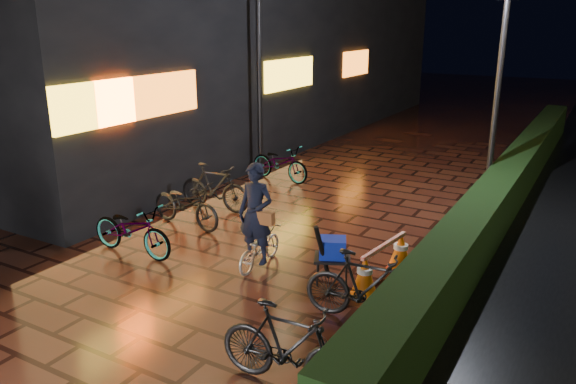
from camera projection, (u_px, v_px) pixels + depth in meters
The scene contains 10 objects.
ground at pixel (193, 303), 8.61m from camera, with size 80.00×80.00×0.00m, color #381911.
hedge at pixel (512, 179), 13.50m from camera, with size 0.70×20.00×1.00m, color black.
storefront_block at pixel (185, 10), 21.34m from camera, with size 12.09×22.00×9.00m.
lamp_post_hedge at pixel (498, 90), 12.33m from camera, with size 0.47×0.18×4.89m.
lamp_post_sf at pixel (259, 74), 14.92m from camera, with size 0.49×0.15×5.07m.
cyclist at pixel (257, 230), 9.67m from camera, with size 0.69×1.33×1.89m.
traffic_barrier at pixel (384, 262), 9.29m from camera, with size 0.58×1.63×0.66m.
cart_assembly at pixel (332, 250), 9.15m from camera, with size 0.74×0.80×1.11m.
parked_bikes_storefront at pixel (210, 193), 12.43m from camera, with size 2.09×6.44×1.07m.
parked_bikes_hedge at pixel (330, 314), 7.22m from camera, with size 2.01×2.49×1.07m.
Camera 1 is at (5.13, -5.95, 4.17)m, focal length 35.00 mm.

